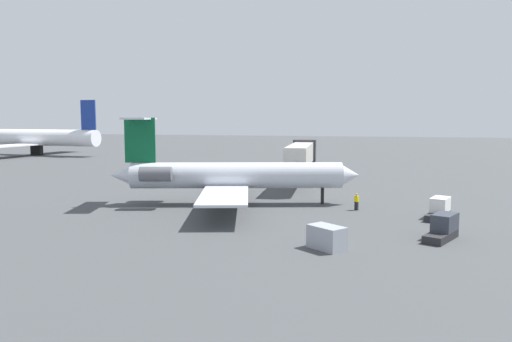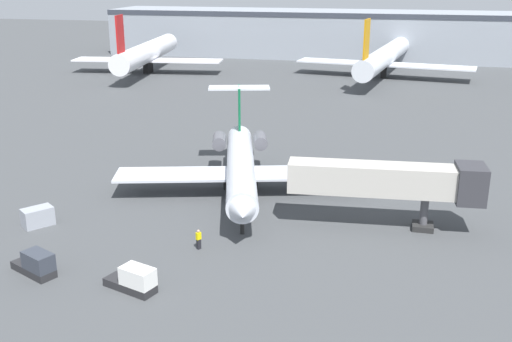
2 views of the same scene
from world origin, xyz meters
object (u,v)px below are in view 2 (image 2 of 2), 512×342
object	(u,v)px
ground_crew_marshaller	(199,239)
parked_airliner_west_mid	(385,57)
regional_jet	(241,164)
jet_bridge	(397,181)
baggage_tug_lead	(36,265)
parked_airliner_west_end	(147,53)
baggage_tug_trailing	(134,280)
cargo_container_uld	(38,217)

from	to	relation	value
ground_crew_marshaller	parked_airliner_west_mid	xyz separation A→B (m)	(11.81, 87.79, 3.46)
regional_jet	parked_airliner_west_mid	world-z (taller)	parked_airliner_west_mid
jet_bridge	baggage_tug_lead	bearing A→B (deg)	-149.70
regional_jet	baggage_tug_lead	bearing A→B (deg)	-117.14
baggage_tug_lead	parked_airliner_west_end	bearing A→B (deg)	107.86
jet_bridge	parked_airliner_west_end	bearing A→B (deg)	126.29
jet_bridge	baggage_tug_trailing	xyz separation A→B (m)	(-17.60, -15.57, -3.51)
baggage_tug_trailing	cargo_container_uld	world-z (taller)	baggage_tug_trailing
parked_airliner_west_end	parked_airliner_west_mid	bearing A→B (deg)	6.40
jet_bridge	baggage_tug_lead	world-z (taller)	jet_bridge
ground_crew_marshaller	regional_jet	bearing A→B (deg)	89.74
parked_airliner_west_end	baggage_tug_lead	bearing A→B (deg)	-72.14
ground_crew_marshaller	parked_airliner_west_end	world-z (taller)	parked_airliner_west_end
jet_bridge	baggage_tug_trailing	world-z (taller)	jet_bridge
ground_crew_marshaller	cargo_container_uld	xyz separation A→B (m)	(-15.37, 1.28, -0.03)
jet_bridge	cargo_container_uld	bearing A→B (deg)	-167.56
cargo_container_uld	ground_crew_marshaller	bearing A→B (deg)	-4.76
baggage_tug_lead	parked_airliner_west_mid	distance (m)	97.35
regional_jet	baggage_tug_trailing	world-z (taller)	regional_jet
parked_airliner_west_end	parked_airliner_west_mid	world-z (taller)	parked_airliner_west_end
ground_crew_marshaller	baggage_tug_trailing	world-z (taller)	baggage_tug_trailing
baggage_tug_lead	baggage_tug_trailing	xyz separation A→B (m)	(8.08, -0.57, 0.00)
regional_jet	baggage_tug_lead	xyz separation A→B (m)	(-10.39, -20.26, -2.31)
jet_bridge	parked_airliner_west_mid	xyz separation A→B (m)	(-3.55, 79.74, -0.02)
regional_jet	baggage_tug_trailing	xyz separation A→B (m)	(-2.31, -20.83, -2.31)
baggage_tug_lead	parked_airliner_west_mid	world-z (taller)	parked_airliner_west_mid
baggage_tug_lead	baggage_tug_trailing	world-z (taller)	same
regional_jet	parked_airliner_west_end	bearing A→B (deg)	119.60
regional_jet	baggage_tug_trailing	bearing A→B (deg)	-96.32
regional_jet	cargo_container_uld	world-z (taller)	regional_jet
baggage_tug_lead	baggage_tug_trailing	distance (m)	8.10
ground_crew_marshaller	parked_airliner_west_end	size ratio (longest dim) A/B	0.04
baggage_tug_lead	parked_airliner_west_mid	xyz separation A→B (m)	(22.13, 94.74, 3.48)
baggage_tug_trailing	cargo_container_uld	bearing A→B (deg)	146.18
regional_jet	parked_airliner_west_end	size ratio (longest dim) A/B	0.67
regional_jet	jet_bridge	distance (m)	16.22
baggage_tug_lead	parked_airliner_west_end	world-z (taller)	parked_airliner_west_end
cargo_container_uld	parked_airliner_west_mid	world-z (taller)	parked_airliner_west_mid
ground_crew_marshaller	baggage_tug_trailing	bearing A→B (deg)	-106.65
regional_jet	baggage_tug_lead	distance (m)	22.89
regional_jet	ground_crew_marshaller	xyz separation A→B (m)	(-0.06, -13.32, -2.29)
baggage_tug_trailing	ground_crew_marshaller	bearing A→B (deg)	73.35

